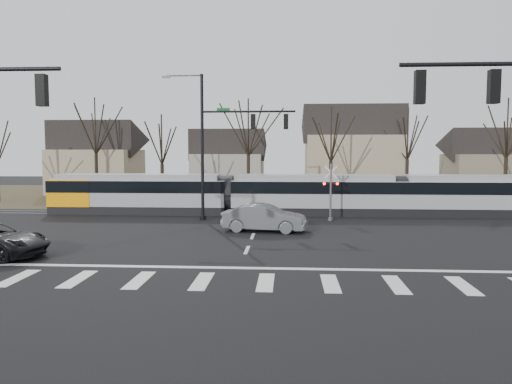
{
  "coord_description": "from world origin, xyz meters",
  "views": [
    {
      "loc": [
        2.01,
        -22.24,
        4.91
      ],
      "look_at": [
        0.0,
        9.0,
        2.3
      ],
      "focal_mm": 35.0,
      "sensor_mm": 36.0,
      "label": 1
    }
  ],
  "objects": [
    {
      "name": "crosswalk",
      "position": [
        0.0,
        -4.0,
        0.01
      ],
      "size": [
        27.0,
        2.6,
        0.01
      ],
      "color": "silver",
      "rests_on": "ground"
    },
    {
      "name": "tree_row",
      "position": [
        2.0,
        26.0,
        5.0
      ],
      "size": [
        59.2,
        7.2,
        10.0
      ],
      "color": "black",
      "rests_on": "ground"
    },
    {
      "name": "stop_line",
      "position": [
        0.0,
        -1.8,
        0.01
      ],
      "size": [
        28.0,
        0.35,
        0.01
      ],
      "primitive_type": "cube",
      "color": "silver",
      "rests_on": "ground"
    },
    {
      "name": "tram",
      "position": [
        3.88,
        16.0,
        1.67
      ],
      "size": [
        40.47,
        3.01,
        3.07
      ],
      "color": "gray",
      "rests_on": "ground"
    },
    {
      "name": "ground",
      "position": [
        0.0,
        0.0,
        0.0
      ],
      "size": [
        140.0,
        140.0,
        0.0
      ],
      "primitive_type": "plane",
      "color": "black"
    },
    {
      "name": "rail_pair",
      "position": [
        0.0,
        15.8,
        0.03
      ],
      "size": [
        90.0,
        1.52,
        0.06
      ],
      "color": "#59595E",
      "rests_on": "ground"
    },
    {
      "name": "sedan",
      "position": [
        0.59,
        7.74,
        0.84
      ],
      "size": [
        3.15,
        5.56,
        1.67
      ],
      "primitive_type": "imported",
      "rotation": [
        0.0,
        0.0,
        1.43
      ],
      "color": "#5A5D62",
      "rests_on": "ground"
    },
    {
      "name": "signal_pole_far",
      "position": [
        -2.41,
        12.5,
        5.7
      ],
      "size": [
        9.28,
        0.44,
        10.2
      ],
      "color": "black",
      "rests_on": "ground"
    },
    {
      "name": "rail_crossing_signal",
      "position": [
        5.0,
        12.79,
        1.89
      ],
      "size": [
        1.08,
        0.36,
        4.0
      ],
      "color": "#59595B",
      "rests_on": "ground"
    },
    {
      "name": "house_c",
      "position": [
        9.0,
        33.0,
        5.23
      ],
      "size": [
        10.8,
        8.64,
        10.1
      ],
      "color": "gray",
      "rests_on": "ground"
    },
    {
      "name": "house_d",
      "position": [
        24.0,
        35.0,
        3.97
      ],
      "size": [
        8.64,
        7.56,
        7.65
      ],
      "color": "#6E6351",
      "rests_on": "ground"
    },
    {
      "name": "house_a",
      "position": [
        -20.0,
        34.0,
        4.46
      ],
      "size": [
        9.72,
        8.64,
        8.6
      ],
      "color": "gray",
      "rests_on": "ground"
    },
    {
      "name": "house_b",
      "position": [
        -5.0,
        36.0,
        3.97
      ],
      "size": [
        8.64,
        7.56,
        7.65
      ],
      "color": "gray",
      "rests_on": "ground"
    },
    {
      "name": "lane_dashes",
      "position": [
        0.0,
        16.0,
        0.01
      ],
      "size": [
        0.18,
        30.0,
        0.01
      ],
      "color": "silver",
      "rests_on": "ground"
    },
    {
      "name": "grass_verge",
      "position": [
        0.0,
        32.0,
        0.01
      ],
      "size": [
        140.0,
        28.0,
        0.01
      ],
      "primitive_type": "cube",
      "color": "#38331E",
      "rests_on": "ground"
    }
  ]
}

